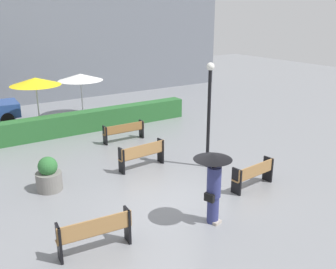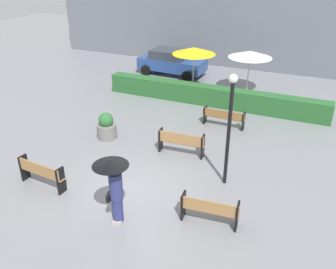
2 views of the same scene
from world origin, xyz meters
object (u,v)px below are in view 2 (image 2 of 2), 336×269
(bench_back_row, at_px, (224,117))
(bench_mid_center, at_px, (181,142))
(patio_umbrella_yellow, at_px, (194,51))
(parked_car, at_px, (171,62))
(lamp_post, at_px, (230,120))
(pedestrian_with_umbrella, at_px, (114,182))
(planter_pot, at_px, (107,127))
(bench_near_left, at_px, (41,172))
(patio_umbrella_white, at_px, (250,54))
(bench_near_right, at_px, (210,209))

(bench_back_row, bearing_deg, bench_mid_center, -104.69)
(patio_umbrella_yellow, xyz_separation_m, parked_car, (-2.52, 2.86, -1.58))
(parked_car, bearing_deg, lamp_post, -58.28)
(pedestrian_with_umbrella, height_order, patio_umbrella_yellow, patio_umbrella_yellow)
(pedestrian_with_umbrella, bearing_deg, bench_mid_center, 86.31)
(bench_back_row, distance_m, planter_pot, 5.16)
(bench_near_left, xyz_separation_m, patio_umbrella_white, (4.19, 11.78, 1.60))
(bench_back_row, height_order, parked_car, parked_car)
(bench_near_right, height_order, patio_umbrella_yellow, patio_umbrella_yellow)
(lamp_post, distance_m, patio_umbrella_yellow, 8.63)
(planter_pot, distance_m, patio_umbrella_white, 9.06)
(patio_umbrella_yellow, bearing_deg, patio_umbrella_white, 28.61)
(parked_car, bearing_deg, pedestrian_with_umbrella, -73.09)
(lamp_post, bearing_deg, bench_near_right, -86.09)
(patio_umbrella_yellow, bearing_deg, lamp_post, -62.50)
(pedestrian_with_umbrella, distance_m, lamp_post, 4.05)
(bench_near_right, distance_m, lamp_post, 2.87)
(bench_near_right, height_order, bench_back_row, bench_near_right)
(bench_mid_center, distance_m, patio_umbrella_white, 8.14)
(bench_mid_center, distance_m, pedestrian_with_umbrella, 4.39)
(bench_mid_center, relative_size, patio_umbrella_yellow, 0.71)
(bench_near_left, bearing_deg, lamp_post, 25.86)
(bench_mid_center, xyz_separation_m, bench_near_left, (-3.42, -3.83, -0.00))
(planter_pot, relative_size, patio_umbrella_yellow, 0.44)
(lamp_post, relative_size, parked_car, 0.89)
(planter_pot, distance_m, patio_umbrella_yellow, 6.86)
(bench_near_right, height_order, patio_umbrella_white, patio_umbrella_white)
(bench_near_right, xyz_separation_m, bench_mid_center, (-2.22, 3.37, 0.06))
(patio_umbrella_yellow, bearing_deg, planter_pot, -102.82)
(bench_mid_center, bearing_deg, bench_near_right, -56.57)
(bench_near_right, xyz_separation_m, planter_pot, (-5.60, 3.42, -0.01))
(patio_umbrella_yellow, bearing_deg, pedestrian_with_umbrella, -81.39)
(patio_umbrella_white, height_order, parked_car, patio_umbrella_white)
(bench_back_row, distance_m, patio_umbrella_yellow, 4.76)
(patio_umbrella_yellow, relative_size, patio_umbrella_white, 1.10)
(bench_near_right, relative_size, parked_car, 0.40)
(bench_near_right, bearing_deg, patio_umbrella_yellow, 112.77)
(lamp_post, height_order, parked_car, lamp_post)
(planter_pot, bearing_deg, patio_umbrella_white, 62.31)
(planter_pot, bearing_deg, parked_car, 96.47)
(planter_pot, bearing_deg, bench_back_row, 35.89)
(bench_near_left, bearing_deg, planter_pot, 89.32)
(bench_mid_center, xyz_separation_m, pedestrian_with_umbrella, (-0.28, -4.31, 0.78))
(patio_umbrella_white, bearing_deg, bench_back_row, -89.48)
(patio_umbrella_white, bearing_deg, pedestrian_with_umbrella, -94.86)
(bench_near_left, distance_m, planter_pot, 3.89)
(bench_near_left, distance_m, lamp_post, 6.36)
(bench_mid_center, distance_m, lamp_post, 2.98)
(bench_mid_center, distance_m, planter_pot, 3.38)
(bench_mid_center, distance_m, bench_near_left, 5.14)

